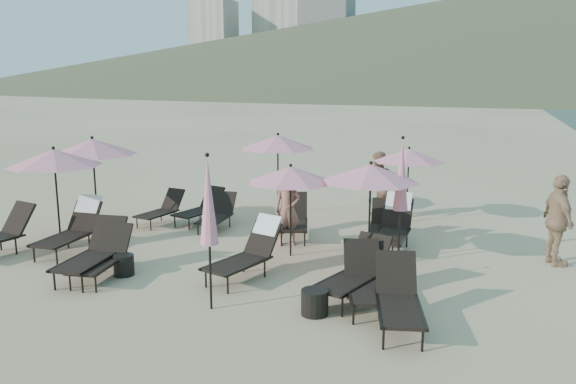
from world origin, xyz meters
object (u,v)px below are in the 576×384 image
(lounger_9, at_px, (294,218))
(umbrella_open_0, at_px, (54,158))
(lounger_4, at_px, (354,272))
(umbrella_closed_1, at_px, (401,176))
(beachgoer_c, at_px, (558,220))
(beachgoer_a, at_px, (287,210))
(lounger_1, at_px, (93,252))
(lounger_10, at_px, (394,224))
(umbrella_open_5, at_px, (93,147))
(lounger_11, at_px, (383,224))
(lounger_13, at_px, (399,298))
(lounger_8, at_px, (218,213))
(beachgoer_b, at_px, (378,186))
(umbrella_closed_0, at_px, (208,202))
(lounger_5, at_px, (365,280))
(lounger_7, at_px, (201,207))
(umbrella_open_2, at_px, (371,173))
(umbrella_open_3, at_px, (278,142))
(lounger_3, at_px, (248,251))
(lounger_6, at_px, (162,209))
(lounger_0, at_px, (73,227))
(side_table_1, at_px, (315,302))
(side_table_0, at_px, (124,265))
(umbrella_open_1, at_px, (291,175))
(lounger_2, at_px, (103,256))

(lounger_9, bearing_deg, umbrella_open_0, -172.15)
(umbrella_open_0, bearing_deg, lounger_9, 25.99)
(lounger_4, relative_size, umbrella_closed_1, 0.70)
(beachgoer_c, bearing_deg, umbrella_closed_1, 87.87)
(beachgoer_a, bearing_deg, lounger_9, 72.90)
(lounger_1, distance_m, lounger_10, 6.36)
(umbrella_open_5, relative_size, beachgoer_c, 1.26)
(lounger_11, height_order, lounger_13, lounger_13)
(lounger_8, bearing_deg, beachgoer_b, 29.68)
(lounger_11, distance_m, umbrella_closed_0, 5.44)
(lounger_4, bearing_deg, lounger_8, 159.82)
(lounger_5, height_order, lounger_7, lounger_5)
(umbrella_open_2, xyz_separation_m, umbrella_open_3, (-3.36, 3.53, 0.14))
(lounger_8, bearing_deg, lounger_3, -58.35)
(lounger_6, relative_size, umbrella_closed_0, 0.59)
(lounger_10, bearing_deg, lounger_13, -79.10)
(lounger_0, relative_size, beachgoer_a, 1.13)
(lounger_4, bearing_deg, lounger_5, -28.90)
(lounger_9, xyz_separation_m, umbrella_open_0, (-4.89, -2.38, 1.54))
(lounger_7, distance_m, beachgoer_b, 4.79)
(lounger_13, height_order, umbrella_closed_0, umbrella_closed_0)
(umbrella_open_3, xyz_separation_m, beachgoer_c, (6.95, -2.33, -1.09))
(umbrella_open_2, height_order, beachgoer_c, umbrella_open_2)
(lounger_5, height_order, lounger_10, lounger_10)
(umbrella_open_3, xyz_separation_m, umbrella_closed_1, (3.94, -3.34, -0.19))
(lounger_5, relative_size, beachgoer_a, 1.08)
(umbrella_open_3, bearing_deg, umbrella_closed_0, -78.08)
(umbrella_open_5, bearing_deg, umbrella_closed_0, -35.03)
(lounger_6, relative_size, side_table_1, 3.44)
(lounger_0, bearing_deg, side_table_0, -29.48)
(lounger_13, distance_m, umbrella_open_2, 3.35)
(lounger_5, distance_m, umbrella_closed_1, 2.77)
(umbrella_closed_1, relative_size, side_table_1, 5.91)
(lounger_10, relative_size, umbrella_open_1, 0.93)
(lounger_4, distance_m, lounger_13, 1.26)
(lounger_2, height_order, lounger_4, lounger_4)
(lounger_8, distance_m, lounger_10, 4.47)
(lounger_5, xyz_separation_m, umbrella_open_2, (-0.41, 2.21, 1.44))
(lounger_10, bearing_deg, lounger_3, -128.43)
(lounger_2, height_order, beachgoer_c, beachgoer_c)
(lounger_3, height_order, lounger_10, lounger_10)
(lounger_6, relative_size, umbrella_open_5, 0.65)
(lounger_3, xyz_separation_m, lounger_7, (-2.89, 3.38, -0.11))
(lounger_2, distance_m, lounger_9, 4.65)
(lounger_1, xyz_separation_m, umbrella_open_1, (3.12, 2.50, 1.29))
(lounger_6, bearing_deg, side_table_0, -59.15)
(lounger_3, bearing_deg, lounger_11, 74.86)
(lounger_1, height_order, umbrella_closed_1, umbrella_closed_1)
(lounger_10, height_order, lounger_11, lounger_10)
(lounger_0, xyz_separation_m, lounger_3, (4.31, -0.21, -0.02))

